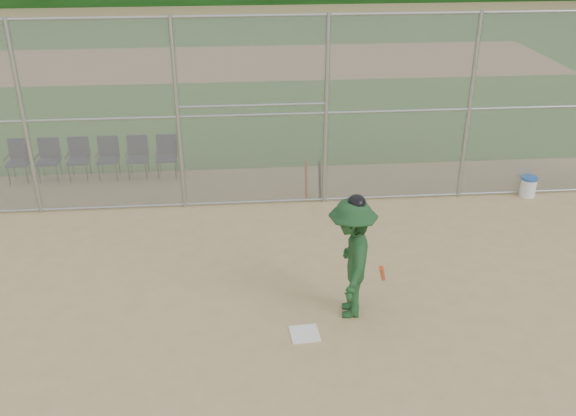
{
  "coord_description": "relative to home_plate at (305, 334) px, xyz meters",
  "views": [
    {
      "loc": [
        -0.87,
        -7.48,
        6.02
      ],
      "look_at": [
        0.0,
        2.5,
        1.1
      ],
      "focal_mm": 40.0,
      "sensor_mm": 36.0,
      "label": 1
    }
  ],
  "objects": [
    {
      "name": "home_plate",
      "position": [
        0.0,
        0.0,
        0.0
      ],
      "size": [
        0.46,
        0.46,
        0.02
      ],
      "primitive_type": "cube",
      "rotation": [
        0.0,
        0.0,
        0.07
      ],
      "color": "white",
      "rests_on": "ground"
    },
    {
      "name": "chair_0",
      "position": [
        -5.94,
        6.35,
        0.47
      ],
      "size": [
        0.54,
        0.52,
        0.96
      ],
      "primitive_type": null,
      "color": "#10193B",
      "rests_on": "ground"
    },
    {
      "name": "grass_strip",
      "position": [
        -0.07,
        17.63,
        -0.0
      ],
      "size": [
        100.0,
        100.0,
        0.0
      ],
      "primitive_type": "plane",
      "color": "#235C1B",
      "rests_on": "ground"
    },
    {
      "name": "batter_at_plate",
      "position": [
        0.76,
        0.51,
        0.99
      ],
      "size": [
        0.99,
        1.41,
        2.07
      ],
      "color": "#1C4622",
      "rests_on": "ground"
    },
    {
      "name": "ground",
      "position": [
        -0.07,
        -0.37,
        -0.01
      ],
      "size": [
        100.0,
        100.0,
        0.0
      ],
      "primitive_type": "plane",
      "color": "tan",
      "rests_on": "ground"
    },
    {
      "name": "chair_4",
      "position": [
        -3.23,
        6.35,
        0.47
      ],
      "size": [
        0.54,
        0.52,
        0.96
      ],
      "primitive_type": null,
      "color": "#10193B",
      "rests_on": "ground"
    },
    {
      "name": "chair_1",
      "position": [
        -5.26,
        6.35,
        0.47
      ],
      "size": [
        0.54,
        0.52,
        0.96
      ],
      "primitive_type": null,
      "color": "#10193B",
      "rests_on": "ground"
    },
    {
      "name": "chair_2",
      "position": [
        -4.59,
        6.35,
        0.47
      ],
      "size": [
        0.54,
        0.52,
        0.96
      ],
      "primitive_type": null,
      "color": "#10193B",
      "rests_on": "ground"
    },
    {
      "name": "water_cooler",
      "position": [
        5.46,
        4.52,
        0.22
      ],
      "size": [
        0.36,
        0.36,
        0.45
      ],
      "color": "white",
      "rests_on": "ground"
    },
    {
      "name": "spare_bats",
      "position": [
        0.71,
        4.82,
        0.41
      ],
      "size": [
        0.36,
        0.3,
        0.84
      ],
      "color": "#D84C14",
      "rests_on": "ground"
    },
    {
      "name": "dirt_patch_far",
      "position": [
        -0.07,
        17.63,
        -0.0
      ],
      "size": [
        24.0,
        24.0,
        0.0
      ],
      "primitive_type": "plane",
      "color": "tan",
      "rests_on": "ground"
    },
    {
      "name": "chair_3",
      "position": [
        -3.91,
        6.35,
        0.47
      ],
      "size": [
        0.54,
        0.52,
        0.96
      ],
      "primitive_type": null,
      "color": "#10193B",
      "rests_on": "ground"
    },
    {
      "name": "backstop_fence",
      "position": [
        -0.07,
        4.63,
        2.06
      ],
      "size": [
        16.09,
        0.09,
        4.0
      ],
      "color": "gray",
      "rests_on": "ground"
    },
    {
      "name": "chair_5",
      "position": [
        -2.56,
        6.35,
        0.47
      ],
      "size": [
        0.54,
        0.52,
        0.96
      ],
      "primitive_type": null,
      "color": "#10193B",
      "rests_on": "ground"
    }
  ]
}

